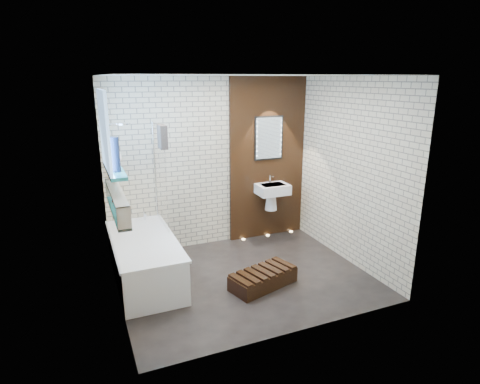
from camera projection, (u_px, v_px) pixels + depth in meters
name	position (u px, v px, depth m)	size (l,w,h in m)	color
ground	(244.00, 277.00, 5.35)	(3.20, 3.20, 0.00)	black
room_shell	(245.00, 184.00, 4.99)	(3.24, 3.20, 2.60)	#C1B599
walnut_panel	(267.00, 159.00, 6.47)	(1.30, 0.06, 2.60)	black
clerestory_window	(106.00, 139.00, 4.55)	(0.18, 1.00, 0.94)	#7FADE0
display_niche	(117.00, 202.00, 4.58)	(0.14, 1.30, 0.26)	teal
bathtub	(145.00, 259.00, 5.21)	(0.79, 1.74, 0.70)	white
bath_screen	(161.00, 176.00, 5.46)	(0.01, 0.78, 1.40)	white
towel	(162.00, 137.00, 5.07)	(0.09, 0.23, 0.30)	#292421
shower_head	(123.00, 124.00, 5.16)	(0.18, 0.18, 0.02)	silver
washbasin	(272.00, 193.00, 6.44)	(0.50, 0.36, 0.58)	white
led_mirror	(269.00, 138.00, 6.34)	(0.50, 0.02, 0.70)	black
walnut_step	(263.00, 279.00, 5.10)	(0.87, 0.38, 0.19)	black
niche_bottles	(118.00, 206.00, 4.56)	(0.06, 0.86, 0.15)	maroon
sill_vases	(114.00, 156.00, 4.71)	(0.20, 0.51, 0.39)	#16213C
floor_uplights	(268.00, 235.00, 6.76)	(0.96, 0.06, 0.01)	#FFD899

